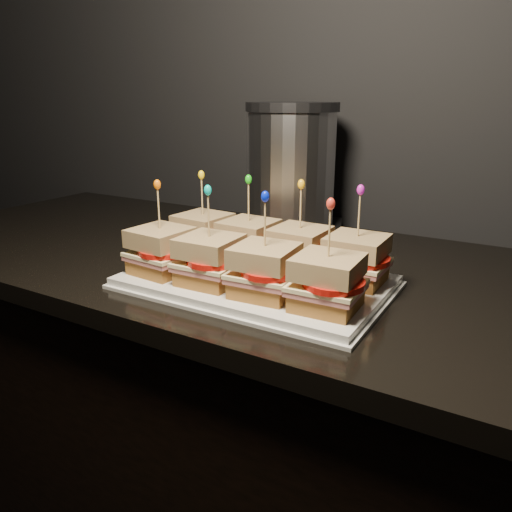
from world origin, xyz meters
The scene contains 63 objects.
granite_slab centered at (-0.11, 1.67, 0.91)m, with size 2.41×0.69×0.03m, color black.
platter centered at (-0.37, 1.53, 0.93)m, with size 0.43×0.26×0.02m, color white.
platter_rim centered at (-0.37, 1.53, 0.93)m, with size 0.44×0.28×0.01m, color white.
sandwich_0_bread_bot centered at (-0.52, 1.59, 0.96)m, with size 0.09×0.09×0.02m, color brown.
sandwich_0_ham centered at (-0.52, 1.59, 0.97)m, with size 0.10×0.09×0.01m, color #BD6960.
sandwich_0_cheese centered at (-0.52, 1.59, 0.98)m, with size 0.10×0.10×0.01m, color #FFEFAA.
sandwich_0_tomato centered at (-0.51, 1.58, 0.99)m, with size 0.09×0.09×0.01m, color red.
sandwich_0_bread_top centered at (-0.52, 1.59, 1.01)m, with size 0.09×0.09×0.03m, color brown.
sandwich_0_pick centered at (-0.52, 1.59, 1.05)m, with size 0.00×0.00×0.09m, color tan.
sandwich_0_frill centered at (-0.52, 1.59, 1.10)m, with size 0.01×0.01×0.02m, color yellow.
sandwich_1_bread_bot centered at (-0.42, 1.59, 0.96)m, with size 0.09×0.09×0.02m, color brown.
sandwich_1_ham centered at (-0.42, 1.59, 0.97)m, with size 0.10×0.09×0.01m, color #BD6960.
sandwich_1_cheese centered at (-0.42, 1.59, 0.98)m, with size 0.10×0.10×0.01m, color #FFEFAA.
sandwich_1_tomato centered at (-0.41, 1.58, 0.99)m, with size 0.09×0.09×0.01m, color red.
sandwich_1_bread_top centered at (-0.42, 1.59, 1.01)m, with size 0.09×0.09×0.03m, color brown.
sandwich_1_pick centered at (-0.42, 1.59, 1.05)m, with size 0.00×0.00×0.09m, color tan.
sandwich_1_frill centered at (-0.42, 1.59, 1.10)m, with size 0.01×0.01×0.02m, color #18B414.
sandwich_2_bread_bot centered at (-0.32, 1.59, 0.96)m, with size 0.09×0.09×0.02m, color brown.
sandwich_2_ham centered at (-0.32, 1.59, 0.97)m, with size 0.10×0.09×0.01m, color #BD6960.
sandwich_2_cheese centered at (-0.32, 1.59, 0.98)m, with size 0.10×0.10×0.01m, color #FFEFAA.
sandwich_2_tomato centered at (-0.30, 1.58, 0.99)m, with size 0.09×0.09×0.01m, color red.
sandwich_2_bread_top centered at (-0.32, 1.59, 1.01)m, with size 0.09×0.09×0.03m, color brown.
sandwich_2_pick centered at (-0.32, 1.59, 1.05)m, with size 0.00×0.00×0.09m, color tan.
sandwich_2_frill centered at (-0.32, 1.59, 1.10)m, with size 0.01×0.01×0.02m, color #F5AB11.
sandwich_3_bread_bot centered at (-0.21, 1.59, 0.96)m, with size 0.09×0.09×0.02m, color brown.
sandwich_3_ham centered at (-0.21, 1.59, 0.97)m, with size 0.10×0.09×0.01m, color #BD6960.
sandwich_3_cheese centered at (-0.21, 1.59, 0.98)m, with size 0.10×0.10×0.01m, color #FFEFAA.
sandwich_3_tomato centered at (-0.20, 1.58, 0.99)m, with size 0.09×0.09×0.01m, color red.
sandwich_3_bread_top centered at (-0.21, 1.59, 1.01)m, with size 0.09×0.09×0.03m, color brown.
sandwich_3_pick centered at (-0.21, 1.59, 1.05)m, with size 0.00×0.00×0.09m, color tan.
sandwich_3_frill centered at (-0.21, 1.59, 1.10)m, with size 0.01×0.01×0.02m, color #C61AB0.
sandwich_4_bread_bot centered at (-0.52, 1.47, 0.96)m, with size 0.09×0.09×0.02m, color brown.
sandwich_4_ham centered at (-0.52, 1.47, 0.97)m, with size 0.10×0.09×0.01m, color #BD6960.
sandwich_4_cheese centered at (-0.52, 1.47, 0.98)m, with size 0.10×0.10×0.01m, color #FFEFAA.
sandwich_4_tomato centered at (-0.51, 1.46, 0.99)m, with size 0.09×0.09×0.01m, color red.
sandwich_4_bread_top centered at (-0.52, 1.47, 1.01)m, with size 0.09×0.09×0.03m, color brown.
sandwich_4_pick centered at (-0.52, 1.47, 1.05)m, with size 0.00×0.00×0.09m, color tan.
sandwich_4_frill centered at (-0.52, 1.47, 1.10)m, with size 0.01×0.01×0.02m, color orange.
sandwich_5_bread_bot centered at (-0.42, 1.47, 0.96)m, with size 0.09×0.09×0.02m, color brown.
sandwich_5_ham centered at (-0.42, 1.47, 0.97)m, with size 0.10×0.09×0.01m, color #BD6960.
sandwich_5_cheese centered at (-0.42, 1.47, 0.98)m, with size 0.10×0.10×0.01m, color #FFEFAA.
sandwich_5_tomato centered at (-0.41, 1.46, 0.99)m, with size 0.09×0.09×0.01m, color red.
sandwich_5_bread_top centered at (-0.42, 1.47, 1.01)m, with size 0.09×0.09×0.03m, color brown.
sandwich_5_pick centered at (-0.42, 1.47, 1.05)m, with size 0.00×0.00×0.09m, color tan.
sandwich_5_frill centered at (-0.42, 1.47, 1.10)m, with size 0.01×0.01×0.02m, color #05B4A8.
sandwich_6_bread_bot centered at (-0.32, 1.47, 0.96)m, with size 0.09×0.09×0.02m, color brown.
sandwich_6_ham centered at (-0.32, 1.47, 0.97)m, with size 0.10×0.09×0.01m, color #BD6960.
sandwich_6_cheese centered at (-0.32, 1.47, 0.98)m, with size 0.10×0.10×0.01m, color #FFEFAA.
sandwich_6_tomato centered at (-0.30, 1.46, 0.99)m, with size 0.09×0.09×0.01m, color red.
sandwich_6_bread_top centered at (-0.32, 1.47, 1.01)m, with size 0.09×0.09×0.03m, color brown.
sandwich_6_pick centered at (-0.32, 1.47, 1.05)m, with size 0.00×0.00×0.09m, color tan.
sandwich_6_frill centered at (-0.32, 1.47, 1.10)m, with size 0.01×0.01×0.02m, color #061AD1.
sandwich_7_bread_bot centered at (-0.21, 1.47, 0.96)m, with size 0.09×0.09×0.02m, color brown.
sandwich_7_ham centered at (-0.21, 1.47, 0.97)m, with size 0.10×0.09×0.01m, color #BD6960.
sandwich_7_cheese centered at (-0.21, 1.47, 0.98)m, with size 0.10×0.10×0.01m, color #FFEFAA.
sandwich_7_tomato centered at (-0.20, 1.46, 0.99)m, with size 0.09×0.09×0.01m, color red.
sandwich_7_bread_top centered at (-0.21, 1.47, 1.01)m, with size 0.09×0.09×0.03m, color brown.
sandwich_7_pick centered at (-0.21, 1.47, 1.05)m, with size 0.00×0.00×0.09m, color tan.
sandwich_7_frill centered at (-0.21, 1.47, 1.10)m, with size 0.01×0.01×0.02m, color red.
appliance_base centered at (-0.46, 1.84, 0.94)m, with size 0.23×0.19×0.03m, color #262628.
appliance_body centered at (-0.46, 1.84, 1.08)m, with size 0.19×0.19×0.25m, color silver.
appliance_lid centered at (-0.46, 1.84, 1.21)m, with size 0.20×0.20×0.02m, color #262628.
appliance centered at (-0.46, 1.84, 1.07)m, with size 0.23×0.19×0.30m, color silver, non-canonical shape.
Camera 1 is at (0.03, 0.84, 1.23)m, focal length 35.00 mm.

